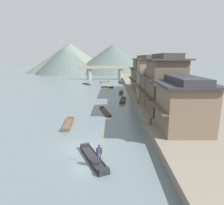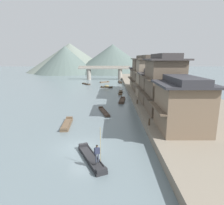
{
  "view_description": "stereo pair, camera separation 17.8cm",
  "coord_description": "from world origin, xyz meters",
  "px_view_note": "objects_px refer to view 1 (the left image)",
  "views": [
    {
      "loc": [
        3.04,
        -18.58,
        9.01
      ],
      "look_at": [
        3.09,
        14.35,
        1.48
      ],
      "focal_mm": 31.28,
      "sensor_mm": 36.0,
      "label": 1
    },
    {
      "loc": [
        3.22,
        -18.58,
        9.01
      ],
      "look_at": [
        3.09,
        14.35,
        1.48
      ],
      "focal_mm": 31.28,
      "sensor_mm": 36.0,
      "label": 2
    }
  ],
  "objects_px": {
    "boat_moored_far": "(123,101)",
    "house_waterfront_second": "(164,84)",
    "boat_moored_nearest": "(120,82)",
    "mooring_post_dock_near": "(150,122)",
    "boat_crossing_west": "(121,92)",
    "boat_upstream_distant": "(68,124)",
    "boat_moored_third": "(105,82)",
    "house_waterfront_far": "(144,74)",
    "house_waterfront_narrow": "(150,76)",
    "boat_moored_second": "(86,84)",
    "house_waterfront_tall": "(154,86)",
    "boat_midriver_upstream": "(105,112)",
    "mooring_post_dock_mid": "(138,102)",
    "boat_midriver_drifting": "(107,87)",
    "house_waterfront_end": "(138,76)",
    "house_waterfront_nearest": "(183,104)",
    "boat_foreground_poled": "(93,158)",
    "stone_bridge": "(105,71)"
  },
  "relations": [
    {
      "from": "boat_moored_second",
      "to": "boat_midriver_drifting",
      "type": "bearing_deg",
      "value": -46.57
    },
    {
      "from": "boat_moored_third",
      "to": "house_waterfront_tall",
      "type": "distance_m",
      "value": 39.38
    },
    {
      "from": "house_waterfront_nearest",
      "to": "house_waterfront_tall",
      "type": "relative_size",
      "value": 1.08
    },
    {
      "from": "house_waterfront_end",
      "to": "house_waterfront_narrow",
      "type": "bearing_deg",
      "value": -87.38
    },
    {
      "from": "boat_moored_nearest",
      "to": "house_waterfront_tall",
      "type": "xyz_separation_m",
      "value": [
        4.57,
        -36.69,
        3.72
      ]
    },
    {
      "from": "house_waterfront_tall",
      "to": "house_waterfront_second",
      "type": "bearing_deg",
      "value": -88.91
    },
    {
      "from": "boat_moored_third",
      "to": "house_waterfront_second",
      "type": "relative_size",
      "value": 0.42
    },
    {
      "from": "boat_moored_far",
      "to": "house_waterfront_second",
      "type": "distance_m",
      "value": 13.66
    },
    {
      "from": "boat_moored_third",
      "to": "boat_midriver_upstream",
      "type": "relative_size",
      "value": 0.63
    },
    {
      "from": "boat_upstream_distant",
      "to": "house_waterfront_narrow",
      "type": "bearing_deg",
      "value": 49.64
    },
    {
      "from": "boat_midriver_upstream",
      "to": "mooring_post_dock_mid",
      "type": "bearing_deg",
      "value": 25.38
    },
    {
      "from": "boat_crossing_west",
      "to": "house_waterfront_second",
      "type": "relative_size",
      "value": 0.66
    },
    {
      "from": "mooring_post_dock_near",
      "to": "mooring_post_dock_mid",
      "type": "distance_m",
      "value": 11.8
    },
    {
      "from": "boat_midriver_upstream",
      "to": "mooring_post_dock_mid",
      "type": "height_order",
      "value": "mooring_post_dock_mid"
    },
    {
      "from": "house_waterfront_narrow",
      "to": "boat_moored_second",
      "type": "bearing_deg",
      "value": 123.73
    },
    {
      "from": "house_waterfront_nearest",
      "to": "boat_moored_third",
      "type": "bearing_deg",
      "value": 101.69
    },
    {
      "from": "house_waterfront_second",
      "to": "mooring_post_dock_near",
      "type": "xyz_separation_m",
      "value": [
        -3.12,
        -6.23,
        -3.87
      ]
    },
    {
      "from": "boat_foreground_poled",
      "to": "boat_moored_far",
      "type": "distance_m",
      "value": 24.88
    },
    {
      "from": "boat_moored_second",
      "to": "house_waterfront_tall",
      "type": "height_order",
      "value": "house_waterfront_tall"
    },
    {
      "from": "boat_midriver_upstream",
      "to": "house_waterfront_far",
      "type": "relative_size",
      "value": 0.66
    },
    {
      "from": "house_waterfront_narrow",
      "to": "mooring_post_dock_mid",
      "type": "bearing_deg",
      "value": -115.59
    },
    {
      "from": "boat_moored_far",
      "to": "house_waterfront_tall",
      "type": "xyz_separation_m",
      "value": [
        5.45,
        -4.72,
        3.72
      ]
    },
    {
      "from": "boat_foreground_poled",
      "to": "boat_moored_far",
      "type": "height_order",
      "value": "boat_foreground_poled"
    },
    {
      "from": "boat_moored_nearest",
      "to": "house_waterfront_end",
      "type": "xyz_separation_m",
      "value": [
        4.48,
        -15.76,
        3.73
      ]
    },
    {
      "from": "boat_moored_third",
      "to": "boat_moored_far",
      "type": "bearing_deg",
      "value": -81.4
    },
    {
      "from": "house_waterfront_second",
      "to": "mooring_post_dock_mid",
      "type": "bearing_deg",
      "value": 119.25
    },
    {
      "from": "house_waterfront_far",
      "to": "stone_bridge",
      "type": "xyz_separation_m",
      "value": [
        -11.31,
        34.0,
        -1.47
      ]
    },
    {
      "from": "boat_moored_third",
      "to": "boat_midriver_drifting",
      "type": "bearing_deg",
      "value": -84.92
    },
    {
      "from": "boat_moored_third",
      "to": "house_waterfront_second",
      "type": "height_order",
      "value": "house_waterfront_second"
    },
    {
      "from": "boat_midriver_upstream",
      "to": "stone_bridge",
      "type": "height_order",
      "value": "stone_bridge"
    },
    {
      "from": "boat_moored_third",
      "to": "mooring_post_dock_mid",
      "type": "bearing_deg",
      "value": -79.15
    },
    {
      "from": "boat_moored_far",
      "to": "house_waterfront_second",
      "type": "relative_size",
      "value": 0.62
    },
    {
      "from": "boat_moored_nearest",
      "to": "mooring_post_dock_near",
      "type": "xyz_separation_m",
      "value": [
        1.58,
        -49.6,
        1.14
      ]
    },
    {
      "from": "house_waterfront_far",
      "to": "boat_upstream_distant",
      "type": "bearing_deg",
      "value": -120.4
    },
    {
      "from": "house_waterfront_far",
      "to": "mooring_post_dock_mid",
      "type": "relative_size",
      "value": 11.88
    },
    {
      "from": "boat_foreground_poled",
      "to": "house_waterfront_nearest",
      "type": "bearing_deg",
      "value": 28.93
    },
    {
      "from": "mooring_post_dock_near",
      "to": "house_waterfront_narrow",
      "type": "bearing_deg",
      "value": 79.49
    },
    {
      "from": "house_waterfront_far",
      "to": "house_waterfront_end",
      "type": "distance_m",
      "value": 7.28
    },
    {
      "from": "boat_moored_far",
      "to": "boat_midriver_drifting",
      "type": "xyz_separation_m",
      "value": [
        -3.8,
        19.61,
        0.14
      ]
    },
    {
      "from": "boat_moored_second",
      "to": "stone_bridge",
      "type": "xyz_separation_m",
      "value": [
        5.85,
        15.63,
        3.57
      ]
    },
    {
      "from": "boat_moored_far",
      "to": "boat_midriver_upstream",
      "type": "distance_m",
      "value": 9.36
    },
    {
      "from": "house_waterfront_narrow",
      "to": "house_waterfront_tall",
      "type": "bearing_deg",
      "value": -95.22
    },
    {
      "from": "house_waterfront_tall",
      "to": "house_waterfront_end",
      "type": "xyz_separation_m",
      "value": [
        -0.09,
        20.93,
        0.01
      ]
    },
    {
      "from": "boat_midriver_upstream",
      "to": "boat_foreground_poled",
      "type": "bearing_deg",
      "value": -91.79
    },
    {
      "from": "boat_foreground_poled",
      "to": "mooring_post_dock_mid",
      "type": "distance_m",
      "value": 19.83
    },
    {
      "from": "house_waterfront_second",
      "to": "boat_upstream_distant",
      "type": "bearing_deg",
      "value": -164.55
    },
    {
      "from": "boat_midriver_drifting",
      "to": "boat_moored_third",
      "type": "bearing_deg",
      "value": 95.08
    },
    {
      "from": "boat_upstream_distant",
      "to": "house_waterfront_narrow",
      "type": "relative_size",
      "value": 0.59
    },
    {
      "from": "boat_moored_third",
      "to": "house_waterfront_second",
      "type": "xyz_separation_m",
      "value": [
        10.58,
        -44.48,
        5.06
      ]
    },
    {
      "from": "boat_foreground_poled",
      "to": "house_waterfront_narrow",
      "type": "relative_size",
      "value": 0.6
    }
  ]
}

